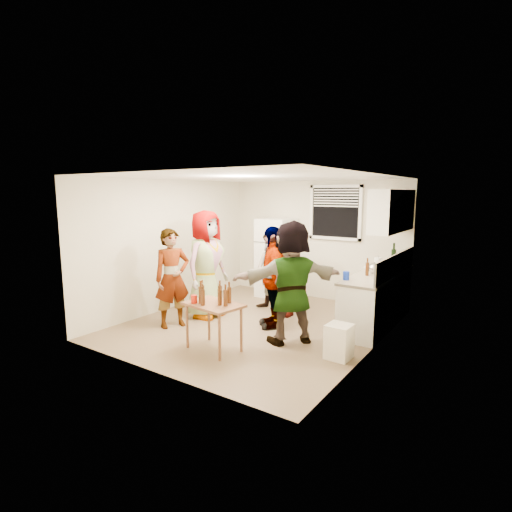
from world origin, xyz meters
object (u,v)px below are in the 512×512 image
Objects in this scene: guest_stripe at (174,326)px; trash_bin at (339,341)px; serving_table at (214,350)px; guest_grey at (207,316)px; refrigerator at (276,258)px; blue_cup at (346,280)px; guest_back_right at (284,316)px; red_cup at (194,303)px; kettle at (374,274)px; guest_black at (272,326)px; beer_bottle_table at (201,303)px; guest_back_left at (272,311)px; guest_orange at (291,342)px; wine_bottle at (393,267)px; beer_bottle_counter at (367,276)px.

trash_bin is at bearing -59.57° from guest_stripe.
serving_table is at bearing -155.73° from trash_bin.
guest_grey is (-1.14, 1.16, 0.00)m from serving_table.
serving_table is (0.86, -3.15, -0.85)m from refrigerator.
blue_cup reaches higher than guest_back_right.
trash_bin is at bearing 25.13° from red_cup.
guest_black is at bearing -134.57° from kettle.
beer_bottle_table reaches higher than guest_stripe.
guest_stripe is (-2.85, -0.31, -0.25)m from trash_bin.
guest_back_left is at bearing 92.16° from red_cup.
guest_back_right is at bearing -105.69° from guest_orange.
serving_table reaches higher than guest_stripe.
kettle is 0.30× the size of serving_table.
refrigerator reaches higher than guest_orange.
trash_bin is 1.99m from beer_bottle_table.
refrigerator is at bearing 105.22° from serving_table.
red_cup is 1.72m from guest_grey.
wine_bottle is at bearing -0.18° from refrigerator.
trash_bin is (2.47, -2.42, -0.60)m from refrigerator.
red_cup is 0.08× the size of guest_back_left.
red_cup is 2.37m from guest_back_left.
kettle is 2.96m from serving_table.
red_cup is 0.07× the size of guest_back_right.
blue_cup is 2.38m from red_cup.
blue_cup is 0.09× the size of guest_back_left.
guest_back_left is 0.95× the size of guest_back_right.
guest_back_right is 0.92× the size of guest_black.
trash_bin is 1.95× the size of beer_bottle_table.
serving_table reaches higher than guest_back_left.
blue_cup is 1.62m from guest_back_right.
red_cup reaches higher than serving_table.
guest_grey is at bearing 134.42° from serving_table.
guest_black is at bearing -32.53° from guest_stripe.
trash_bin is 2.79m from guest_grey.
kettle reaches higher than guest_orange.
refrigerator is 1.13× the size of guest_back_left.
guest_back_right is (-1.58, 1.25, -0.25)m from trash_bin.
wine_bottle is 1.53× the size of beer_bottle_counter.
guest_back_left is at bearing -152.76° from wine_bottle.
guest_stripe is at bearing -112.83° from guest_back_left.
guest_stripe is at bearing -154.87° from blue_cup.
blue_cup is at bearing -34.72° from refrigerator.
serving_table is 2.15m from guest_back_left.
guest_back_right is (-1.61, -1.16, -0.90)m from wine_bottle.
kettle is 0.23m from beer_bottle_counter.
beer_bottle_counter is at bearing 55.07° from serving_table.
guest_back_right is at bearing -173.65° from beer_bottle_counter.
wine_bottle is 2.18m from guest_back_right.
blue_cup reaches higher than guest_back_left.
guest_stripe is 1.68m from guest_black.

